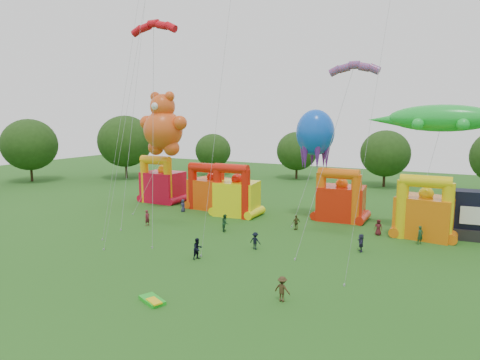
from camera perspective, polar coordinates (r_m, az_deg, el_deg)
The scene contains 23 objects.
ground at distance 29.82m, azimuth -18.02°, elevation -15.61°, with size 160.00×160.00×0.00m, color #235A19.
tree_ring at distance 29.17m, azimuth -19.36°, elevation -3.28°, with size 125.06×127.18×12.07m.
bouncy_castle_0 at distance 60.79m, azimuth -10.39°, elevation -0.55°, with size 5.24×4.22×6.60m.
bouncy_castle_1 at distance 55.75m, azimuth -3.87°, elevation -1.46°, with size 5.51×4.53×6.07m.
bouncy_castle_2 at distance 51.73m, azimuth -0.54°, elevation -2.08°, with size 5.35×4.51×6.40m.
bouncy_castle_3 at distance 50.79m, azimuth 13.27°, elevation -2.62°, with size 5.54×4.61×6.17m.
bouncy_castle_4 at distance 46.20m, azimuth 23.40°, elevation -4.11°, with size 5.66×4.77×6.39m.
teddy_bear_kite at distance 55.85m, azimuth -10.58°, elevation 5.65°, with size 7.08×7.83×15.14m.
gecko_kite at distance 46.21m, azimuth 24.53°, elevation 4.30°, with size 12.98×5.23×13.23m.
octopus_kite at distance 49.71m, azimuth 9.65°, elevation 4.17°, with size 4.38×7.39×12.82m.
parafoil_kites at distance 42.59m, azimuth -5.45°, elevation 7.58°, with size 28.38×11.45×27.85m.
diamond_kites at distance 38.00m, azimuth -4.80°, elevation 14.27°, with size 26.31×9.18×39.72m.
folded_kite_bundle at distance 29.37m, azimuth -11.60°, elevation -15.44°, with size 2.23×1.73×0.31m.
spectator_0 at distance 54.39m, azimuth -7.62°, elevation -3.39°, with size 0.78×0.51×1.60m, color #292A45.
spectator_1 at distance 48.22m, azimuth -12.26°, elevation -4.96°, with size 0.64×0.42×1.75m, color maroon.
spectator_2 at distance 44.88m, azimuth -1.98°, elevation -5.74°, with size 0.88×0.69×1.82m, color #1A4223.
spectator_3 at distance 39.06m, azimuth 2.05°, elevation -8.10°, with size 1.03×0.59×1.59m, color black.
spectator_4 at distance 45.87m, azimuth 7.51°, elevation -5.65°, with size 0.93×0.39×1.58m, color #433C1A.
spectator_5 at distance 39.90m, azimuth 15.82°, elevation -8.05°, with size 1.50×0.48×1.62m, color #25253E.
spectator_6 at distance 45.68m, azimuth 17.96°, elevation -6.03°, with size 0.79×0.52×1.63m, color #4C151A.
spectator_7 at distance 43.89m, azimuth 22.90°, elevation -6.80°, with size 0.64×0.42×1.76m, color #193F1F.
spectator_8 at distance 36.61m, azimuth -5.66°, elevation -9.10°, with size 0.89×0.69×1.82m, color black.
spectator_9 at distance 28.79m, azimuth 5.65°, elevation -14.26°, with size 1.10×0.63×1.70m, color #3C2C18.
Camera 1 is at (19.88, -18.70, 12.01)m, focal length 32.00 mm.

